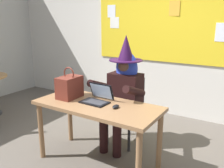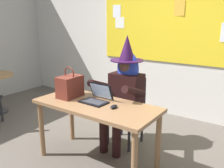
{
  "view_description": "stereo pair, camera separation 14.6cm",
  "coord_description": "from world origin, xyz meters",
  "px_view_note": "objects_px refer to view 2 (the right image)",
  "views": [
    {
      "loc": [
        1.54,
        -2.11,
        1.67
      ],
      "look_at": [
        0.06,
        0.32,
        0.91
      ],
      "focal_mm": 39.13,
      "sensor_mm": 36.0,
      "label": 1
    },
    {
      "loc": [
        1.67,
        -2.03,
        1.67
      ],
      "look_at": [
        0.06,
        0.32,
        0.91
      ],
      "focal_mm": 39.13,
      "sensor_mm": 36.0,
      "label": 2
    }
  ],
  "objects_px": {
    "computer_mouse": "(114,107)",
    "handbag": "(70,86)",
    "laptop": "(97,98)",
    "chair_at_desk": "(129,106)",
    "person_costumed": "(124,88)",
    "desk_main": "(96,112)"
  },
  "relations": [
    {
      "from": "desk_main",
      "to": "person_costumed",
      "type": "relative_size",
      "value": 0.98
    },
    {
      "from": "person_costumed",
      "to": "handbag",
      "type": "height_order",
      "value": "person_costumed"
    },
    {
      "from": "laptop",
      "to": "computer_mouse",
      "type": "relative_size",
      "value": 3.14
    },
    {
      "from": "chair_at_desk",
      "to": "computer_mouse",
      "type": "distance_m",
      "value": 0.76
    },
    {
      "from": "laptop",
      "to": "computer_mouse",
      "type": "height_order",
      "value": "laptop"
    },
    {
      "from": "chair_at_desk",
      "to": "handbag",
      "type": "xyz_separation_m",
      "value": [
        -0.44,
        -0.67,
        0.37
      ]
    },
    {
      "from": "person_costumed",
      "to": "laptop",
      "type": "xyz_separation_m",
      "value": [
        -0.06,
        -0.5,
        -0.02
      ]
    },
    {
      "from": "laptop",
      "to": "person_costumed",
      "type": "bearing_deg",
      "value": 84.69
    },
    {
      "from": "desk_main",
      "to": "computer_mouse",
      "type": "bearing_deg",
      "value": -0.77
    },
    {
      "from": "person_costumed",
      "to": "computer_mouse",
      "type": "xyz_separation_m",
      "value": [
        0.22,
        -0.56,
        -0.05
      ]
    },
    {
      "from": "person_costumed",
      "to": "desk_main",
      "type": "bearing_deg",
      "value": -1.8
    },
    {
      "from": "computer_mouse",
      "to": "handbag",
      "type": "distance_m",
      "value": 0.67
    },
    {
      "from": "handbag",
      "to": "chair_at_desk",
      "type": "bearing_deg",
      "value": 56.52
    },
    {
      "from": "chair_at_desk",
      "to": "person_costumed",
      "type": "xyz_separation_m",
      "value": [
        -0.0,
        -0.12,
        0.29
      ]
    },
    {
      "from": "computer_mouse",
      "to": "handbag",
      "type": "bearing_deg",
      "value": 175.93
    },
    {
      "from": "desk_main",
      "to": "computer_mouse",
      "type": "distance_m",
      "value": 0.27
    },
    {
      "from": "person_costumed",
      "to": "computer_mouse",
      "type": "relative_size",
      "value": 14.24
    },
    {
      "from": "chair_at_desk",
      "to": "laptop",
      "type": "relative_size",
      "value": 2.8
    },
    {
      "from": "desk_main",
      "to": "laptop",
      "type": "bearing_deg",
      "value": 122.69
    },
    {
      "from": "laptop",
      "to": "handbag",
      "type": "height_order",
      "value": "handbag"
    },
    {
      "from": "person_costumed",
      "to": "chair_at_desk",
      "type": "bearing_deg",
      "value": 179.46
    },
    {
      "from": "laptop",
      "to": "computer_mouse",
      "type": "bearing_deg",
      "value": -11.27
    }
  ]
}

